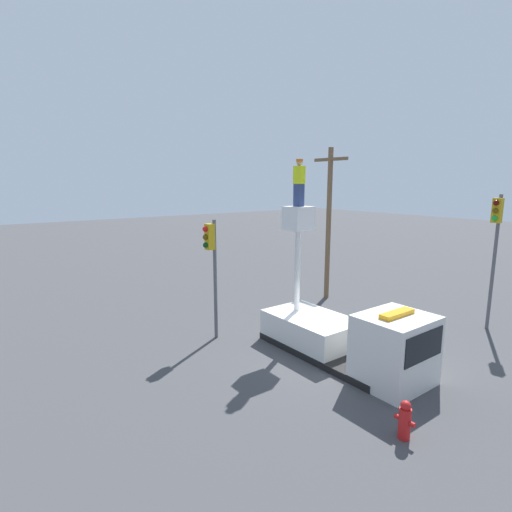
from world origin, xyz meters
TOP-DOWN VIEW (x-y plane):
  - ground_plane at (0.00, 0.00)m, footprint 120.00×120.00m
  - bucket_truck at (0.66, 0.00)m, footprint 6.37×2.28m
  - worker at (-1.78, 0.00)m, footprint 0.40×0.26m
  - traffic_light_pole at (-3.83, -2.65)m, footprint 0.34×0.57m
  - traffic_light_across at (2.26, 7.26)m, footprint 0.34×0.57m
  - fire_hydrant at (4.51, -2.15)m, footprint 0.54×0.30m
  - traffic_cone_rear at (-3.85, 0.57)m, footprint 0.39×0.39m
  - utility_pole at (-5.16, 5.29)m, footprint 2.20×0.26m

SIDE VIEW (x-z plane):
  - ground_plane at x=0.00m, z-range 0.00..0.00m
  - traffic_cone_rear at x=-3.85m, z-range -0.02..0.71m
  - fire_hydrant at x=4.51m, z-range -0.01..0.99m
  - bucket_truck at x=0.66m, z-range -1.75..3.56m
  - traffic_light_pole at x=-3.83m, z-range 1.00..5.80m
  - traffic_light_across at x=2.26m, z-range 1.18..6.90m
  - utility_pole at x=-5.16m, z-range 0.32..8.29m
  - worker at x=-1.78m, z-range 5.31..7.06m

